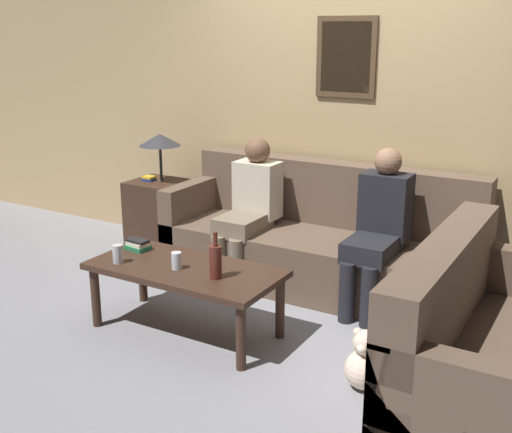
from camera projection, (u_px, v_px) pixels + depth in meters
The scene contains 13 objects.
ground_plane at pixel (288, 306), 4.58m from camera, with size 16.00×16.00×0.00m, color gray.
wall_back at pixel (346, 109), 4.98m from camera, with size 9.00×0.08×2.60m.
couch_main at pixel (319, 245), 4.91m from camera, with size 2.37×0.82×0.92m.
couch_side at pixel (488, 363), 3.18m from camera, with size 0.82×1.59×0.92m.
coffee_table at pixel (185, 275), 4.10m from camera, with size 1.25×0.59×0.45m.
side_table_with_lamp at pixel (158, 211), 5.52m from camera, with size 0.44×0.43×1.07m.
wine_bottle at pixel (216, 261), 3.87m from camera, with size 0.08×0.08×0.30m.
drinking_glass at pixel (176, 261), 4.04m from camera, with size 0.06×0.06×0.11m.
book_stack at pixel (138, 245), 4.40m from camera, with size 0.17×0.13×0.07m.
soda_can at pixel (118, 254), 4.14m from camera, with size 0.07×0.07×0.12m.
person_left at pixel (249, 205), 4.95m from camera, with size 0.34×0.61×1.10m.
person_right at pixel (378, 225), 4.42m from camera, with size 0.34×0.63×1.13m.
teddy_bear at pixel (365, 363), 3.51m from camera, with size 0.22×0.22×0.35m.
Camera 1 is at (1.93, -3.75, 1.92)m, focal length 45.00 mm.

